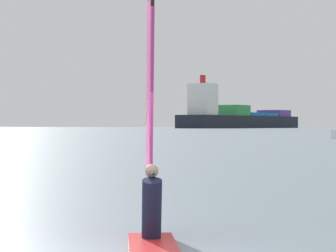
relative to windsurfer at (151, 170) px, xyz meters
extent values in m
cube|color=red|center=(0.32, -0.58, -1.16)|extent=(1.72, 2.29, 0.12)
cylinder|color=black|center=(0.10, -0.18, 1.12)|extent=(0.62, 1.04, 4.47)
cube|color=#D8338C|center=(-0.25, 0.46, 0.84)|extent=(1.27, 2.23, 4.27)
cylinder|color=black|center=(-0.02, 0.04, -0.02)|extent=(0.82, 1.42, 0.04)
cylinder|color=#191E38|center=(0.15, -0.27, -0.61)|extent=(0.57, 0.68, 1.04)
sphere|color=tan|center=(0.15, -0.27, 0.01)|extent=(0.22, 0.22, 0.22)
cube|color=black|center=(-181.81, 520.78, 3.42)|extent=(49.41, 147.34, 9.28)
cube|color=silver|center=(-191.87, 466.40, 19.09)|extent=(19.41, 16.63, 22.06)
cylinder|color=red|center=(-191.87, 466.40, 33.12)|extent=(4.00, 4.00, 6.00)
cube|color=#2D8C47|center=(-184.67, 505.31, 11.96)|extent=(24.32, 23.78, 7.80)
cube|color=#1E66AD|center=(-180.57, 527.49, 9.36)|extent=(24.32, 23.78, 2.60)
cube|color=#1E66AD|center=(-176.46, 549.67, 9.36)|extent=(24.32, 23.78, 2.60)
cube|color=#59388C|center=(-172.35, 571.85, 10.66)|extent=(24.32, 23.78, 5.20)
camera|label=1|loc=(5.45, -10.93, 0.74)|focal=78.75mm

